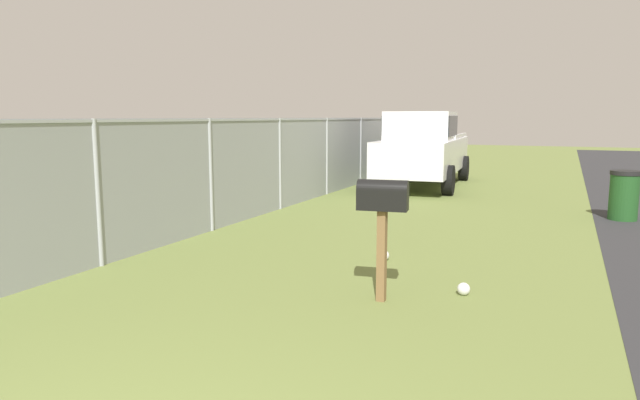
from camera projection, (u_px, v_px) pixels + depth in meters
The scene contains 6 objects.
mailbox at pixel (383, 204), 5.90m from camera, with size 0.27×0.55×1.30m.
pickup_truck at pixel (423, 147), 15.85m from camera, with size 5.55×2.37×2.09m.
trash_bin at pixel (624, 195), 10.73m from camera, with size 0.54×0.54×0.94m.
fence_section at pixel (249, 165), 10.79m from camera, with size 17.91×0.07×1.93m.
litter_bag_by_mailbox at pixel (464, 289), 6.23m from camera, with size 0.14×0.14×0.14m, color silver.
litter_bag_midfield_a at pixel (384, 255), 7.74m from camera, with size 0.14×0.14×0.14m, color silver.
Camera 1 is at (-1.25, -1.88, 1.94)m, focal length 31.79 mm.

